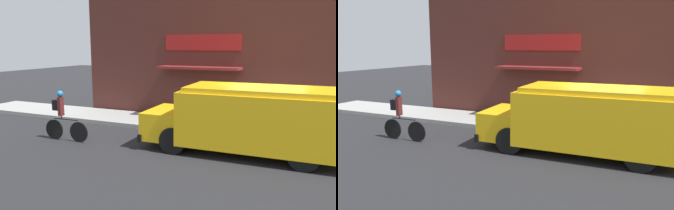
% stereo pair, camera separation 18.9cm
% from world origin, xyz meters
% --- Properties ---
extents(ground_plane, '(70.00, 70.00, 0.00)m').
position_xyz_m(ground_plane, '(0.00, 0.00, 0.00)').
color(ground_plane, '#232326').
extents(sidewalk, '(28.00, 2.33, 0.17)m').
position_xyz_m(sidewalk, '(0.00, 1.16, 0.08)').
color(sidewalk, '#999993').
rests_on(sidewalk, ground_plane).
extents(storefront, '(17.42, 1.09, 5.92)m').
position_xyz_m(storefront, '(-0.07, 2.48, 2.95)').
color(storefront, '#4C231E').
rests_on(storefront, ground_plane).
extents(school_bus, '(6.01, 2.67, 2.06)m').
position_xyz_m(school_bus, '(-0.27, -1.28, 1.09)').
color(school_bus, yellow).
rests_on(school_bus, ground_plane).
extents(cyclist, '(1.73, 0.22, 1.75)m').
position_xyz_m(cyclist, '(-6.42, -2.43, 0.83)').
color(cyclist, black).
rests_on(cyclist, ground_plane).
extents(trash_bin, '(0.51, 0.51, 0.95)m').
position_xyz_m(trash_bin, '(-0.81, 1.41, 0.64)').
color(trash_bin, '#38383D').
rests_on(trash_bin, sidewalk).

